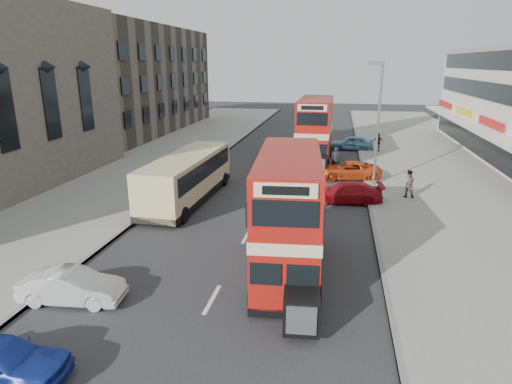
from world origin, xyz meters
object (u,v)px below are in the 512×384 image
Objects in this scene: car_left_front at (72,286)px; car_right_a at (346,192)px; street_lamp at (377,115)px; bus_main at (288,215)px; bus_second at (315,131)px; car_right_b at (348,170)px; coach at (187,176)px; pedestrian_near at (408,183)px; car_right_c at (352,143)px; pedestrian_far at (378,142)px; cyclist at (335,166)px.

car_right_a reaches higher than car_left_front.
street_lamp is 14.23m from bus_main.
bus_second reaches higher than car_right_b.
bus_main is 0.86× the size of coach.
bus_main is 10.04m from car_right_a.
bus_second is 5.42× the size of pedestrian_near.
pedestrian_far is (2.32, -1.00, 0.29)m from car_right_c.
coach is 2.44× the size of car_right_c.
coach reaches higher than cyclist.
pedestrian_near is at bearing 12.07° from car_right_c.
car_left_front is (-11.25, -17.02, -4.20)m from street_lamp.
coach is 4.67× the size of cyclist.
coach is at bearing -28.31° from car_right_c.
street_lamp is 5.93m from car_right_a.
street_lamp is at bearing 123.85° from bus_second.
car_right_a is 2.50× the size of pedestrian_near.
street_lamp is 0.88× the size of bus_second.
street_lamp reaches higher than car_right_a.
street_lamp is 1.80× the size of car_right_b.
car_right_c is (0.69, 16.58, 0.07)m from car_right_a.
bus_main is at bearing 90.97° from bus_second.
cyclist is at bearing -100.64° from bus_main.
bus_second is 5.57× the size of pedestrian_far.
car_right_b is 2.72× the size of pedestrian_far.
bus_second is at bearing -171.36° from car_right_a.
car_left_front is 1.70× the size of cyclist.
bus_main reaches higher than coach.
bus_main reaches higher than cyclist.
bus_second is 2.17× the size of car_right_a.
car_right_b is (2.73, -4.75, -2.05)m from bus_second.
coach is at bearing -131.74° from cyclist.
coach reaches higher than car_right_b.
car_right_a is at bearing -9.93° from car_right_b.
pedestrian_near reaches higher than car_left_front.
pedestrian_near reaches higher than car_right_b.
coach is at bearing -61.54° from car_right_b.
car_left_front is at bearing -108.05° from cyclist.
car_left_front is 21.15m from car_right_b.
bus_second is at bearing -157.71° from car_right_b.
pedestrian_near is at bearing -43.99° from cyclist.
car_right_b is 2.15× the size of cyclist.
coach is at bearing -54.36° from bus_main.
car_right_a is 15.87m from pedestrian_far.
cyclist is at bearing -50.13° from pedestrian_near.
car_right_c is (3.19, 6.22, -1.99)m from bus_second.
street_lamp reaches higher than pedestrian_far.
pedestrian_far is (3.02, 15.57, 0.36)m from car_right_a.
car_left_front is at bearing -34.82° from car_right_b.
street_lamp is 0.83× the size of coach.
car_right_c is at bearing -116.51° from bus_second.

